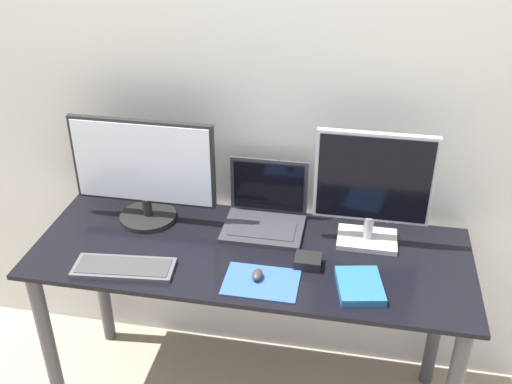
# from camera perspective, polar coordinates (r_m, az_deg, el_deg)

# --- Properties ---
(wall_back) EXTENTS (7.00, 0.05, 2.50)m
(wall_back) POSITION_cam_1_polar(r_m,az_deg,el_deg) (2.31, 1.18, 9.23)
(wall_back) COLOR silver
(wall_back) RESTS_ON ground_plane
(desk) EXTENTS (1.61, 0.60, 0.78)m
(desk) POSITION_cam_1_polar(r_m,az_deg,el_deg) (2.30, -0.52, -8.60)
(desk) COLOR black
(desk) RESTS_ON ground_plane
(monitor_left) EXTENTS (0.56, 0.22, 0.42)m
(monitor_left) POSITION_cam_1_polar(r_m,az_deg,el_deg) (2.33, -10.66, 1.97)
(monitor_left) COLOR black
(monitor_left) RESTS_ON desk
(monitor_right) EXTENTS (0.42, 0.15, 0.44)m
(monitor_right) POSITION_cam_1_polar(r_m,az_deg,el_deg) (2.18, 11.06, 0.41)
(monitor_right) COLOR #B2B2B7
(monitor_right) RESTS_ON desk
(laptop) EXTENTS (0.31, 0.24, 0.25)m
(laptop) POSITION_cam_1_polar(r_m,az_deg,el_deg) (2.33, 0.92, -1.81)
(laptop) COLOR #333338
(laptop) RESTS_ON desk
(keyboard) EXTENTS (0.36, 0.17, 0.02)m
(keyboard) POSITION_cam_1_polar(r_m,az_deg,el_deg) (2.17, -12.47, -7.05)
(keyboard) COLOR #4C4C51
(keyboard) RESTS_ON desk
(mousepad) EXTENTS (0.26, 0.18, 0.00)m
(mousepad) POSITION_cam_1_polar(r_m,az_deg,el_deg) (2.06, 0.51, -8.57)
(mousepad) COLOR #2D519E
(mousepad) RESTS_ON desk
(mouse) EXTENTS (0.04, 0.06, 0.03)m
(mouse) POSITION_cam_1_polar(r_m,az_deg,el_deg) (2.07, 0.13, -7.90)
(mouse) COLOR #333333
(mouse) RESTS_ON mousepad
(book) EXTENTS (0.18, 0.21, 0.03)m
(book) POSITION_cam_1_polar(r_m,az_deg,el_deg) (2.06, 9.85, -8.81)
(book) COLOR #235B9E
(book) RESTS_ON desk
(power_brick) EXTENTS (0.09, 0.08, 0.04)m
(power_brick) POSITION_cam_1_polar(r_m,az_deg,el_deg) (2.14, 4.97, -6.59)
(power_brick) COLOR black
(power_brick) RESTS_ON desk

